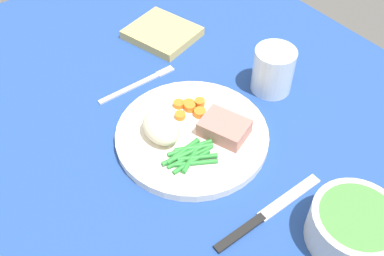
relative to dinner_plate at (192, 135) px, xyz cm
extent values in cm
cube|color=#234793|center=(-1.22, 1.91, -1.80)|extent=(120.00, 90.00, 2.00)
cylinder|color=white|center=(0.00, 0.00, 0.00)|extent=(25.92, 25.92, 1.60)
cube|color=#B2756B|center=(3.50, 4.08, 2.18)|extent=(9.22, 8.12, 2.76)
ellipsoid|color=beige|center=(-2.33, -4.67, 2.79)|extent=(7.57, 5.32, 3.98)
cylinder|color=orange|center=(-4.53, 3.00, 1.38)|extent=(1.95, 1.95, 1.16)
cylinder|color=orange|center=(-2.32, 3.50, 1.38)|extent=(2.10, 2.10, 1.17)
cylinder|color=orange|center=(-4.31, 4.98, 1.41)|extent=(1.86, 1.86, 1.23)
cylinder|color=orange|center=(-6.44, 1.55, 1.25)|extent=(1.94, 1.94, 0.90)
cylinder|color=orange|center=(-5.21, 3.22, 1.34)|extent=(2.11, 2.11, 1.07)
cylinder|color=orange|center=(-3.95, 0.41, 1.29)|extent=(1.86, 1.86, 0.97)
cylinder|color=#2D8C38|center=(5.84, -3.72, 1.15)|extent=(4.24, 6.52, 0.69)
cylinder|color=#2D8C38|center=(3.22, -2.08, 1.23)|extent=(3.55, 6.02, 0.86)
cylinder|color=#2D8C38|center=(2.84, -2.55, 1.18)|extent=(2.63, 7.62, 0.76)
cylinder|color=#2D8C38|center=(3.44, -3.90, 1.21)|extent=(1.87, 8.46, 0.81)
cylinder|color=#2D8C38|center=(5.25, -4.08, 1.18)|extent=(0.86, 7.13, 0.75)
cylinder|color=#2D8C38|center=(5.17, -2.82, 1.20)|extent=(3.89, 6.01, 0.81)
cylinder|color=#2D8C38|center=(4.32, -3.63, 1.13)|extent=(1.46, 8.25, 0.66)
cylinder|color=#2D8C38|center=(2.76, -3.94, 1.25)|extent=(1.78, 6.97, 0.89)
cylinder|color=#2D8C38|center=(4.84, -3.92, 1.21)|extent=(3.42, 5.32, 0.81)
cube|color=silver|center=(-17.11, -2.00, -0.60)|extent=(1.00, 13.00, 0.40)
cube|color=silver|center=(-17.71, 6.30, -0.60)|extent=(0.24, 3.60, 0.40)
cube|color=silver|center=(-17.31, 6.30, -0.60)|extent=(0.24, 3.60, 0.40)
cube|color=silver|center=(-16.91, 6.30, -0.60)|extent=(0.24, 3.60, 0.40)
cube|color=silver|center=(-16.51, 6.30, -0.60)|extent=(0.24, 3.60, 0.40)
cube|color=black|center=(18.66, -5.50, -0.60)|extent=(1.30, 9.00, 0.64)
cube|color=silver|center=(18.66, 4.50, -0.60)|extent=(1.70, 12.00, 0.40)
cylinder|color=silver|center=(-1.62, 19.65, 3.53)|extent=(7.59, 7.59, 8.66)
cylinder|color=silver|center=(-1.62, 19.65, 1.81)|extent=(6.98, 6.98, 5.23)
cylinder|color=silver|center=(28.48, 6.24, 2.18)|extent=(12.48, 12.48, 5.96)
cylinder|color=#4C8C42|center=(28.48, 6.24, 3.52)|extent=(10.61, 10.61, 3.28)
cube|color=#DBBC6B|center=(-27.12, 12.59, 0.13)|extent=(16.42, 15.23, 1.85)
camera|label=1|loc=(39.97, -30.34, 56.35)|focal=41.59mm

